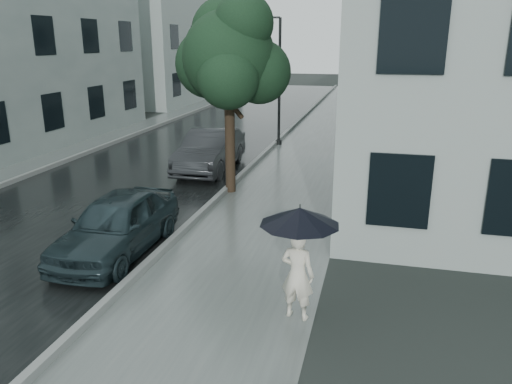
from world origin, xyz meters
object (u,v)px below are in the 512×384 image
(pedestrian, at_px, (297,275))
(car_near, at_px, (117,224))
(street_tree, at_px, (230,56))
(lamp_post, at_px, (276,73))
(car_far, at_px, (210,150))

(pedestrian, height_order, car_near, pedestrian)
(street_tree, height_order, car_near, street_tree)
(lamp_post, relative_size, car_far, 1.25)
(street_tree, relative_size, lamp_post, 1.05)
(street_tree, bearing_deg, car_near, -101.62)
(car_near, bearing_deg, pedestrian, -21.94)
(pedestrian, relative_size, car_far, 0.36)
(pedestrian, bearing_deg, car_far, -51.52)
(pedestrian, xyz_separation_m, car_near, (-4.19, 1.67, -0.12))
(pedestrian, relative_size, car_near, 0.40)
(street_tree, height_order, lamp_post, street_tree)
(lamp_post, bearing_deg, street_tree, -98.23)
(lamp_post, relative_size, car_near, 1.41)
(street_tree, bearing_deg, lamp_post, 91.15)
(car_near, height_order, car_far, car_far)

